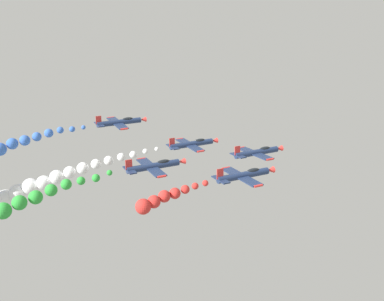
% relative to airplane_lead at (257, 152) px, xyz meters
% --- Properties ---
extents(airplane_lead, '(9.56, 10.35, 2.35)m').
position_rel_airplane_lead_xyz_m(airplane_lead, '(0.00, 0.00, 0.00)').
color(airplane_lead, navy).
extents(airplane_left_inner, '(9.56, 10.35, 2.32)m').
position_rel_airplane_lead_xyz_m(airplane_left_inner, '(-10.13, -8.23, -0.13)').
color(airplane_left_inner, navy).
extents(smoke_trail_left_inner, '(13.29, 31.15, 12.06)m').
position_rel_airplane_lead_xyz_m(smoke_trail_left_inner, '(-17.37, -37.73, -6.57)').
color(smoke_trail_left_inner, white).
extents(airplane_right_inner, '(9.57, 10.35, 2.34)m').
position_rel_airplane_lead_xyz_m(airplane_right_inner, '(9.53, -9.05, 0.54)').
color(airplane_right_inner, navy).
extents(smoke_trail_right_inner, '(2.53, 11.61, 2.81)m').
position_rel_airplane_lead_xyz_m(smoke_trail_right_inner, '(10.18, -23.29, -0.33)').
color(smoke_trail_right_inner, red).
extents(airplane_left_outer, '(9.56, 10.35, 2.32)m').
position_rel_airplane_lead_xyz_m(airplane_left_outer, '(-0.40, -19.99, 0.52)').
color(airplane_left_outer, navy).
extents(airplane_right_outer, '(9.56, 10.35, 2.32)m').
position_rel_airplane_lead_xyz_m(airplane_right_outer, '(-20.18, -19.49, 3.18)').
color(airplane_right_outer, navy).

